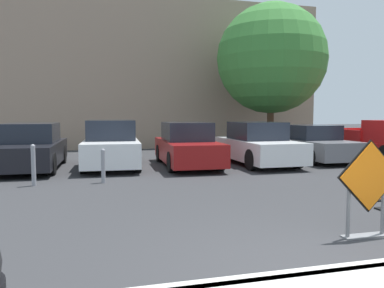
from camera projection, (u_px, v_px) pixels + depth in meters
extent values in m
plane|color=#333335|center=(164.00, 164.00, 13.74)|extent=(96.00, 96.00, 0.00)
cube|color=beige|center=(327.00, 275.00, 4.08)|extent=(27.24, 0.20, 0.14)
cube|color=black|center=(369.00, 176.00, 5.47)|extent=(1.07, 0.02, 1.07)
cube|color=orange|center=(370.00, 176.00, 5.46)|extent=(1.01, 0.02, 1.01)
cube|color=slate|center=(365.00, 236.00, 5.59)|extent=(0.73, 0.20, 0.02)
cube|color=slate|center=(348.00, 208.00, 5.48)|extent=(0.04, 0.04, 0.92)
cube|color=slate|center=(383.00, 205.00, 5.63)|extent=(0.04, 0.04, 0.92)
cube|color=black|center=(378.00, 198.00, 8.10)|extent=(0.52, 0.52, 0.03)
cone|color=orange|center=(379.00, 183.00, 8.07)|extent=(0.38, 0.38, 0.64)
cylinder|color=white|center=(379.00, 176.00, 8.06)|extent=(0.12, 0.12, 0.06)
cylinder|color=white|center=(379.00, 183.00, 8.07)|extent=(0.21, 0.21, 0.06)
cube|color=black|center=(365.00, 188.00, 9.22)|extent=(0.46, 0.46, 0.03)
cone|color=orange|center=(365.00, 172.00, 9.19)|extent=(0.34, 0.34, 0.74)
cylinder|color=white|center=(366.00, 166.00, 9.18)|extent=(0.11, 0.11, 0.07)
cylinder|color=white|center=(365.00, 173.00, 9.19)|extent=(0.19, 0.19, 0.07)
cube|color=black|center=(31.00, 153.00, 12.40)|extent=(1.97, 4.60, 0.71)
cube|color=#1E232D|center=(31.00, 133.00, 12.45)|extent=(1.68, 2.14, 0.63)
cylinder|color=black|center=(52.00, 164.00, 11.23)|extent=(0.22, 0.68, 0.68)
cylinder|color=black|center=(63.00, 154.00, 13.97)|extent=(0.22, 0.68, 0.68)
cylinder|color=black|center=(14.00, 155.00, 13.60)|extent=(0.22, 0.68, 0.68)
cube|color=white|center=(111.00, 151.00, 12.85)|extent=(2.01, 4.13, 0.77)
cube|color=#1E232D|center=(111.00, 130.00, 12.89)|extent=(1.68, 1.94, 0.67)
cylinder|color=black|center=(138.00, 161.00, 11.81)|extent=(0.24, 0.69, 0.68)
cylinder|color=black|center=(84.00, 163.00, 11.48)|extent=(0.24, 0.69, 0.68)
cylinder|color=black|center=(134.00, 153.00, 14.25)|extent=(0.24, 0.69, 0.68)
cylinder|color=black|center=(89.00, 154.00, 13.93)|extent=(0.24, 0.69, 0.68)
cube|color=maroon|center=(187.00, 151.00, 13.17)|extent=(1.88, 4.44, 0.72)
cube|color=#1E232D|center=(187.00, 131.00, 13.23)|extent=(1.60, 2.07, 0.64)
cylinder|color=black|center=(220.00, 161.00, 12.04)|extent=(0.22, 0.67, 0.66)
cylinder|color=black|center=(171.00, 162.00, 11.69)|extent=(0.22, 0.67, 0.66)
cylinder|color=black|center=(200.00, 152.00, 14.69)|extent=(0.22, 0.67, 0.66)
cylinder|color=black|center=(160.00, 153.00, 14.34)|extent=(0.22, 0.67, 0.66)
cube|color=white|center=(258.00, 149.00, 13.65)|extent=(1.83, 4.36, 0.71)
cube|color=#1E232D|center=(257.00, 131.00, 13.70)|extent=(1.60, 2.01, 0.64)
cylinder|color=black|center=(297.00, 158.00, 12.58)|extent=(0.20, 0.70, 0.70)
cylinder|color=black|center=(251.00, 160.00, 12.15)|extent=(0.20, 0.70, 0.70)
cylinder|color=black|center=(262.00, 151.00, 15.18)|extent=(0.20, 0.70, 0.70)
cylinder|color=black|center=(224.00, 152.00, 14.76)|extent=(0.20, 0.70, 0.70)
cube|color=slate|center=(311.00, 147.00, 14.90)|extent=(1.82, 4.48, 0.66)
cube|color=#1E232D|center=(310.00, 132.00, 14.95)|extent=(1.60, 2.06, 0.56)
cylinder|color=black|center=(352.00, 155.00, 13.78)|extent=(0.20, 0.64, 0.64)
cylinder|color=black|center=(312.00, 157.00, 13.36)|extent=(0.20, 0.64, 0.64)
cylinder|color=black|center=(310.00, 149.00, 16.46)|extent=(0.20, 0.64, 0.64)
cylinder|color=black|center=(276.00, 150.00, 16.04)|extent=(0.20, 0.64, 0.64)
cube|color=red|center=(378.00, 148.00, 14.93)|extent=(2.12, 5.26, 0.55)
cube|color=red|center=(344.00, 133.00, 17.07)|extent=(1.89, 0.15, 0.45)
cube|color=red|center=(380.00, 134.00, 16.12)|extent=(0.16, 2.50, 0.45)
cube|color=red|center=(342.00, 135.00, 15.69)|extent=(0.16, 2.50, 0.45)
cylinder|color=black|center=(371.00, 147.00, 16.67)|extent=(0.26, 0.75, 0.74)
cylinder|color=black|center=(334.00, 148.00, 16.26)|extent=(0.26, 0.75, 0.74)
cylinder|color=gray|center=(103.00, 167.00, 9.95)|extent=(0.11, 0.11, 0.86)
sphere|color=gray|center=(103.00, 151.00, 9.92)|extent=(0.12, 0.12, 0.12)
cylinder|color=gray|center=(33.00, 166.00, 9.51)|extent=(0.11, 0.11, 1.01)
sphere|color=gray|center=(33.00, 146.00, 9.47)|extent=(0.12, 0.12, 0.12)
cube|color=gray|center=(147.00, 77.00, 22.05)|extent=(19.10, 5.00, 8.06)
cylinder|color=#513823|center=(270.00, 126.00, 18.02)|extent=(0.32, 0.32, 2.52)
sphere|color=#387A33|center=(271.00, 59.00, 17.77)|extent=(5.18, 5.18, 5.18)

